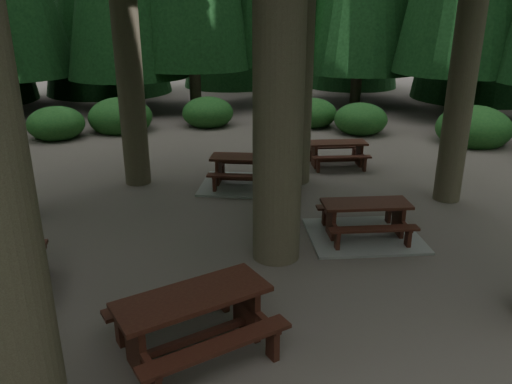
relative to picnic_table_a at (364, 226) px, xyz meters
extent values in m
plane|color=#4F4640|center=(-2.69, -0.55, -0.24)|extent=(80.00, 80.00, 0.00)
cube|color=gray|center=(0.00, 0.00, -0.21)|extent=(2.40, 2.09, 0.05)
cube|color=#371410|center=(0.00, 0.00, 0.46)|extent=(1.76, 0.91, 0.06)
cube|color=#371410|center=(0.09, 0.55, 0.18)|extent=(1.69, 0.50, 0.05)
cube|color=#371410|center=(-0.09, -0.55, 0.18)|extent=(1.69, 0.50, 0.05)
cube|color=#371410|center=(-0.66, 0.11, 0.10)|extent=(0.16, 0.52, 0.67)
cube|color=#371410|center=(-0.66, 0.11, 0.15)|extent=(0.29, 1.34, 0.06)
cube|color=#371410|center=(0.66, -0.11, 0.10)|extent=(0.16, 0.52, 0.67)
cube|color=#371410|center=(0.66, -0.11, 0.15)|extent=(0.29, 1.34, 0.06)
cube|color=#371410|center=(0.00, 0.00, -0.07)|extent=(1.39, 0.30, 0.07)
cube|color=#371410|center=(-5.98, -0.70, 0.24)|extent=(0.37, 1.94, 0.05)
cube|color=gray|center=(-1.54, 3.52, -0.21)|extent=(2.77, 2.53, 0.05)
cube|color=#371410|center=(-1.54, 3.52, 0.50)|extent=(1.90, 1.25, 0.06)
cube|color=#371410|center=(-1.34, 4.08, 0.20)|extent=(1.75, 0.84, 0.05)
cube|color=#371410|center=(-1.74, 2.97, 0.20)|extent=(1.75, 0.84, 0.05)
cube|color=#371410|center=(-2.21, 3.76, 0.12)|extent=(0.26, 0.54, 0.71)
cube|color=#371410|center=(-2.21, 3.76, 0.17)|extent=(0.56, 1.37, 0.06)
cube|color=#371410|center=(-0.87, 3.28, 0.12)|extent=(0.26, 0.54, 0.71)
cube|color=#371410|center=(-0.87, 3.28, 0.17)|extent=(0.56, 1.37, 0.06)
cube|color=#371410|center=(-1.54, 3.52, -0.06)|extent=(1.42, 0.58, 0.08)
cube|color=#371410|center=(1.34, 4.56, 0.44)|extent=(1.70, 0.87, 0.05)
cube|color=#371410|center=(1.42, 5.10, 0.17)|extent=(1.63, 0.47, 0.04)
cube|color=#371410|center=(1.25, 4.03, 0.17)|extent=(1.63, 0.47, 0.04)
cube|color=#371410|center=(0.70, 4.66, 0.09)|extent=(0.15, 0.50, 0.65)
cube|color=#371410|center=(0.70, 4.66, 0.14)|extent=(0.27, 1.30, 0.05)
cube|color=#371410|center=(1.98, 4.46, 0.09)|extent=(0.15, 0.50, 0.65)
cube|color=#371410|center=(1.98, 4.46, 0.14)|extent=(0.27, 1.30, 0.05)
cube|color=#371410|center=(1.34, 4.56, -0.08)|extent=(1.34, 0.28, 0.07)
cube|color=#371410|center=(-3.67, -2.67, 0.57)|extent=(2.09, 1.32, 0.06)
cube|color=#371410|center=(-3.87, -2.05, 0.25)|extent=(1.94, 0.85, 0.05)
cube|color=#371410|center=(-3.47, -3.29, 0.25)|extent=(1.94, 0.85, 0.05)
cube|color=#371410|center=(-4.41, -2.91, 0.15)|extent=(0.26, 0.59, 0.78)
cube|color=#371410|center=(-4.41, -2.91, 0.22)|extent=(0.56, 1.52, 0.06)
cube|color=#371410|center=(-2.93, -2.43, 0.15)|extent=(0.26, 0.59, 0.78)
cube|color=#371410|center=(-2.93, -2.43, 0.22)|extent=(0.56, 1.52, 0.06)
cube|color=#371410|center=(-3.67, -2.67, -0.04)|extent=(1.57, 0.58, 0.09)
ellipsoid|color=#1B501F|center=(6.75, 5.90, 0.16)|extent=(2.42, 2.42, 1.49)
ellipsoid|color=#1B501F|center=(3.74, 8.14, 0.16)|extent=(1.90, 1.90, 1.17)
ellipsoid|color=#1B501F|center=(2.45, 9.61, 0.16)|extent=(1.84, 1.84, 1.13)
ellipsoid|color=#1B501F|center=(-1.40, 10.70, 0.16)|extent=(1.95, 1.95, 1.20)
ellipsoid|color=#1B501F|center=(-4.63, 10.65, 0.16)|extent=(2.31, 2.31, 1.42)
ellipsoid|color=#1B501F|center=(-6.79, 10.01, 0.16)|extent=(1.93, 1.93, 1.19)
camera|label=1|loc=(-4.22, -8.12, 3.96)|focal=35.00mm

